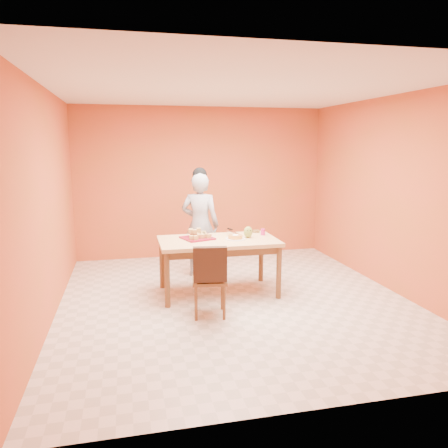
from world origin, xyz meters
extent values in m
plane|color=beige|center=(0.00, 0.00, 0.00)|extent=(5.00, 5.00, 0.00)
plane|color=silver|center=(0.00, 0.00, 2.70)|extent=(5.00, 5.00, 0.00)
plane|color=#CE4A2F|center=(0.00, 2.50, 1.35)|extent=(4.50, 0.00, 4.50)
plane|color=#CE4A2F|center=(-2.25, 0.00, 1.35)|extent=(0.00, 5.00, 5.00)
plane|color=#CE4A2F|center=(2.25, 0.00, 1.35)|extent=(0.00, 5.00, 5.00)
cube|color=#E0AC75|center=(-0.15, 0.33, 0.73)|extent=(1.60, 0.90, 0.05)
cube|color=brown|center=(-0.15, 0.33, 0.66)|extent=(1.48, 0.78, 0.10)
cylinder|color=brown|center=(-0.89, -0.06, 0.35)|extent=(0.07, 0.07, 0.71)
cylinder|color=brown|center=(-0.89, 0.72, 0.35)|extent=(0.07, 0.07, 0.71)
cylinder|color=brown|center=(0.59, -0.06, 0.35)|extent=(0.07, 0.07, 0.71)
cylinder|color=brown|center=(0.59, 0.72, 0.35)|extent=(0.07, 0.07, 0.71)
imported|color=#99999C|center=(-0.25, 1.21, 0.81)|extent=(0.69, 0.58, 1.61)
cube|color=maroon|center=(-0.43, 0.43, 0.77)|extent=(0.48, 0.48, 0.02)
cylinder|color=maroon|center=(-0.31, 0.63, 0.77)|extent=(0.32, 0.32, 0.01)
cylinder|color=white|center=(0.07, 0.29, 0.77)|extent=(0.28, 0.28, 0.01)
cylinder|color=#F19B3E|center=(0.07, 0.29, 0.79)|extent=(0.25, 0.25, 0.04)
cube|color=white|center=(0.08, 0.47, 0.82)|extent=(0.13, 0.25, 0.01)
ellipsoid|color=olive|center=(0.27, 0.35, 0.84)|extent=(0.15, 0.13, 0.16)
cylinder|color=#BD1C6B|center=(0.53, 0.47, 0.81)|extent=(0.08, 0.08, 0.09)
cylinder|color=#331C0E|center=(0.49, 0.68, 0.78)|extent=(0.11, 0.11, 0.03)
camera|label=1|loc=(-1.36, -5.34, 2.03)|focal=35.00mm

